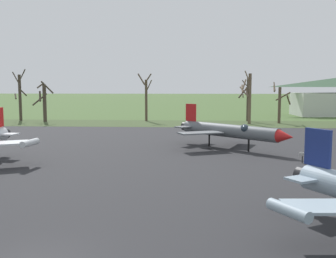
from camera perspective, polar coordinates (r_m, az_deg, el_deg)
name	(u,v)px	position (r m, az deg, el deg)	size (l,w,h in m)	color
asphalt_apron	(122,166)	(31.49, -6.64, -5.24)	(93.78, 57.99, 0.05)	#28282B
grass_verge_strip	(159,124)	(65.90, -1.32, 0.78)	(153.78, 12.00, 0.06)	#3A4A28
jet_fighter_front_right	(230,131)	(39.57, 8.85, -0.22)	(10.97, 10.52, 4.32)	#565B60
info_placard_front_right	(302,156)	(33.89, 18.64, -3.72)	(0.57, 0.35, 0.95)	black
bare_tree_far_left	(20,96)	(75.82, -20.39, 4.45)	(2.29, 2.20, 9.21)	#42382D
bare_tree_left_of_center	(44,101)	(72.15, -17.30, 3.85)	(3.79, 3.77, 7.06)	#42382D
bare_tree_center	(146,97)	(70.16, -3.16, 4.61)	(2.60, 2.60, 8.38)	brown
bare_tree_right_of_center	(248,97)	(65.89, 11.42, 4.57)	(1.81, 2.84, 8.66)	brown
bare_tree_far_right	(247,98)	(71.35, 11.23, 4.34)	(1.98, 2.83, 7.68)	#42382D
bare_tree_backdrop_extra	(280,102)	(68.35, 15.71, 3.69)	(3.18, 3.84, 6.87)	brown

